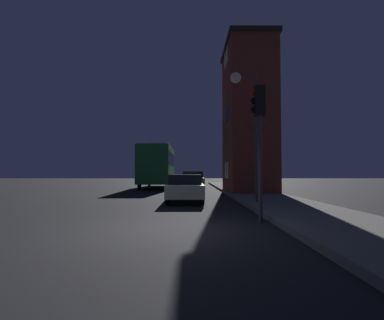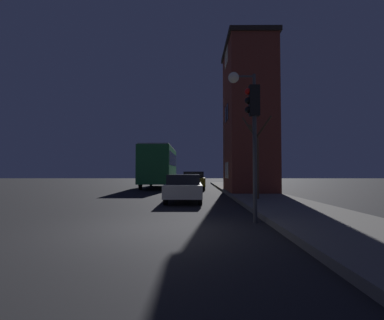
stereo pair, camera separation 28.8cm
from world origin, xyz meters
TOP-DOWN VIEW (x-y plane):
  - ground_plane at (0.00, 0.00)m, footprint 120.00×120.00m
  - sidewalk at (4.97, 0.00)m, footprint 3.25×60.00m
  - brick_building at (5.02, 12.88)m, footprint 3.19×5.66m
  - streetlamp at (3.46, 5.26)m, footprint 1.21×0.48m
  - traffic_light at (3.02, 1.06)m, footprint 0.43×0.24m
  - bare_tree at (4.28, 6.84)m, footprint 1.10×2.02m
  - bus at (-1.95, 20.04)m, footprint 2.60×9.37m
  - car_near_lane at (0.78, 7.09)m, footprint 1.72×4.48m
  - car_mid_lane at (1.24, 17.14)m, footprint 1.82×4.14m

SIDE VIEW (x-z plane):
  - ground_plane at x=0.00m, z-range 0.00..0.00m
  - sidewalk at x=4.97m, z-range 0.00..0.18m
  - car_near_lane at x=0.78m, z-range 0.04..1.38m
  - car_mid_lane at x=1.24m, z-range 0.05..1.54m
  - bare_tree at x=4.28m, z-range -0.10..4.05m
  - bus at x=-1.95m, z-range 0.35..4.09m
  - traffic_light at x=3.02m, z-range 0.88..4.89m
  - streetlamp at x=3.46m, z-range 1.49..7.14m
  - brick_building at x=5.02m, z-range 0.20..10.35m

